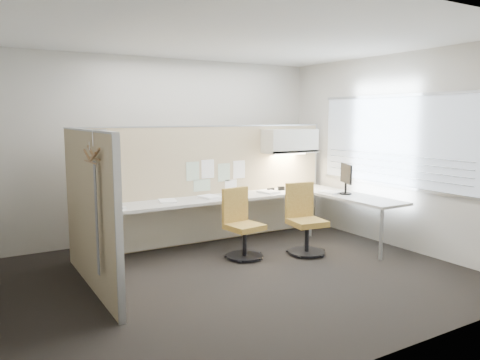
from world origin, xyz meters
TOP-DOWN VIEW (x-y plane):
  - floor at (0.00, 0.00)m, footprint 5.50×4.50m
  - ceiling at (0.00, 0.00)m, footprint 5.50×4.50m
  - wall_back at (0.00, 2.25)m, footprint 5.50×0.02m
  - wall_front at (0.00, -2.25)m, footprint 5.50×0.02m
  - wall_right at (2.75, 0.00)m, footprint 0.02×4.50m
  - window_pane at (2.73, 0.00)m, footprint 0.01×2.80m
  - partition_back at (0.55, 1.60)m, footprint 4.10×0.06m
  - partition_left at (-1.50, 0.50)m, footprint 0.06×2.20m
  - desk at (0.93, 1.13)m, footprint 4.00×2.07m
  - overhead_bin at (1.90, 1.39)m, footprint 0.90×0.36m
  - task_light_strip at (1.90, 1.39)m, footprint 0.60×0.06m
  - pinned_papers at (0.63, 1.57)m, footprint 1.01×0.00m
  - poster at (-1.05, 1.57)m, footprint 0.28×0.00m
  - chair_left at (0.52, 0.62)m, footprint 0.49×0.51m
  - chair_right at (1.38, 0.33)m, footprint 0.51×0.53m
  - monitor at (2.30, 0.50)m, footprint 0.20×0.41m
  - phone at (1.99, 1.12)m, footprint 0.25×0.24m
  - stapler at (1.50, 1.34)m, footprint 0.15×0.08m
  - tape_dispenser at (1.70, 1.34)m, footprint 0.11×0.09m
  - coat_hook at (-1.58, -0.07)m, footprint 0.18×0.48m
  - paper_stack_0 at (-1.05, 1.24)m, footprint 0.29×0.34m
  - paper_stack_1 at (-0.26, 1.32)m, footprint 0.29×0.35m
  - paper_stack_2 at (0.37, 1.25)m, footprint 0.28×0.34m
  - paper_stack_3 at (1.38, 1.23)m, footprint 0.29×0.34m
  - paper_stack_4 at (2.18, 0.72)m, footprint 0.30×0.35m

SIDE VIEW (x-z plane):
  - floor at x=0.00m, z-range -0.01..0.00m
  - chair_left at x=0.52m, z-range -0.03..0.90m
  - chair_right at x=1.38m, z-range -0.03..0.93m
  - desk at x=0.93m, z-range 0.24..0.97m
  - paper_stack_1 at x=-0.26m, z-range 0.73..0.75m
  - paper_stack_4 at x=2.18m, z-range 0.73..0.75m
  - paper_stack_0 at x=-1.05m, z-range 0.73..0.76m
  - paper_stack_3 at x=1.38m, z-range 0.73..0.76m
  - paper_stack_2 at x=0.37m, z-range 0.73..0.77m
  - stapler at x=1.50m, z-range 0.73..0.78m
  - tape_dispenser at x=1.70m, z-range 0.73..0.79m
  - phone at x=1.99m, z-range 0.72..0.84m
  - partition_back at x=0.55m, z-range 0.00..1.75m
  - partition_left at x=-1.50m, z-range 0.00..1.75m
  - monitor at x=2.30m, z-range 0.77..1.23m
  - pinned_papers at x=0.63m, z-range 0.80..1.27m
  - task_light_strip at x=1.90m, z-range 1.29..1.31m
  - wall_back at x=0.00m, z-range 0.00..2.80m
  - wall_front at x=0.00m, z-range 0.00..2.80m
  - wall_right at x=2.75m, z-range 0.00..2.80m
  - coat_hook at x=-1.58m, z-range 0.69..2.13m
  - poster at x=-1.05m, z-range 1.24..1.59m
  - overhead_bin at x=1.90m, z-range 1.32..1.70m
  - window_pane at x=2.73m, z-range 0.90..2.20m
  - ceiling at x=0.00m, z-range 2.80..2.81m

